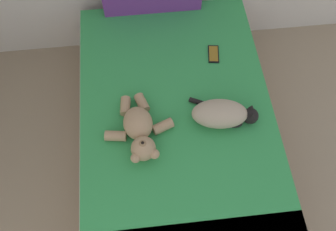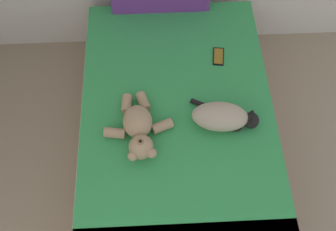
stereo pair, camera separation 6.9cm
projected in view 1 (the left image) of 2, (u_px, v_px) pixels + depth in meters
name	position (u px, v px, depth m)	size (l,w,h in m)	color
bed	(177.00, 133.00, 2.60)	(1.26, 1.99, 0.50)	#9E7A56
cat	(223.00, 114.00, 2.30)	(0.42, 0.29, 0.15)	tan
teddy_bear	(140.00, 131.00, 2.25)	(0.43, 0.48, 0.16)	tan
cell_phone	(213.00, 54.00, 2.61)	(0.09, 0.16, 0.01)	black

